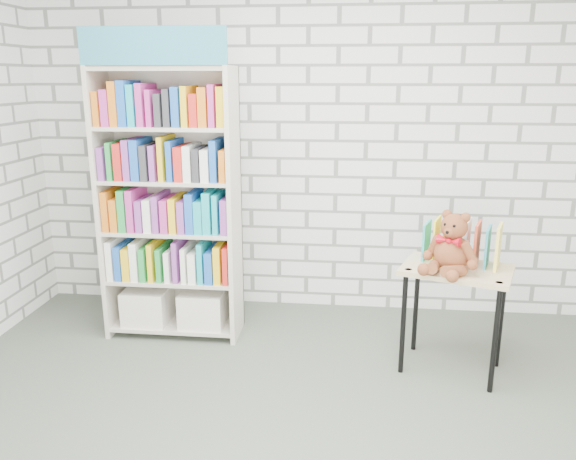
# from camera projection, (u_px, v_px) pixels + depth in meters

# --- Properties ---
(ground) EXTENTS (4.50, 4.50, 0.00)m
(ground) POSITION_uv_depth(u_px,v_px,m) (276.00, 452.00, 2.93)
(ground) COLOR #464E42
(ground) RESTS_ON ground
(room_shell) EXTENTS (4.52, 4.02, 2.81)m
(room_shell) POSITION_uv_depth(u_px,v_px,m) (274.00, 102.00, 2.46)
(room_shell) COLOR silver
(room_shell) RESTS_ON ground
(bookshelf) EXTENTS (0.98, 0.38, 2.20)m
(bookshelf) POSITION_uv_depth(u_px,v_px,m) (170.00, 204.00, 4.06)
(bookshelf) COLOR beige
(bookshelf) RESTS_ON ground
(display_table) EXTENTS (0.78, 0.66, 0.72)m
(display_table) POSITION_uv_depth(u_px,v_px,m) (456.00, 282.00, 3.60)
(display_table) COLOR tan
(display_table) RESTS_ON ground
(table_books) EXTENTS (0.51, 0.35, 0.28)m
(table_books) POSITION_uv_depth(u_px,v_px,m) (462.00, 242.00, 3.63)
(table_books) COLOR teal
(table_books) RESTS_ON display_table
(teddy_bear) EXTENTS (0.37, 0.36, 0.39)m
(teddy_bear) POSITION_uv_depth(u_px,v_px,m) (451.00, 248.00, 3.45)
(teddy_bear) COLOR brown
(teddy_bear) RESTS_ON display_table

